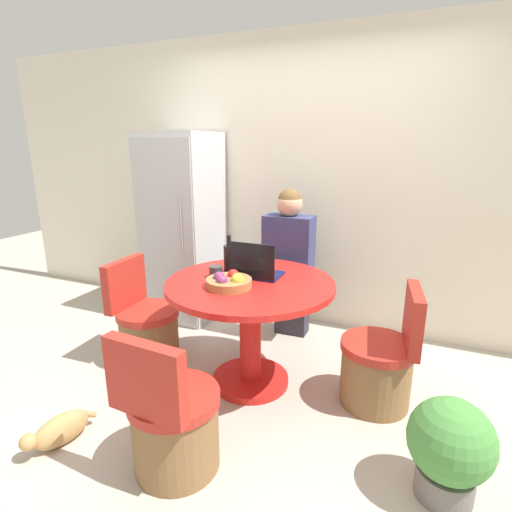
{
  "coord_description": "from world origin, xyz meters",
  "views": [
    {
      "loc": [
        0.98,
        -2.05,
        1.66
      ],
      "look_at": [
        -0.05,
        0.35,
        0.92
      ],
      "focal_mm": 28.0,
      "sensor_mm": 36.0,
      "label": 1
    }
  ],
  "objects_px": {
    "dining_table": "(250,311)",
    "chair_right_side": "(380,367)",
    "cat": "(59,430)",
    "bottle": "(229,258)",
    "person_seated": "(290,259)",
    "fruit_bowl": "(229,282)",
    "refrigerator": "(183,228)",
    "chair_near_camera": "(173,424)",
    "potted_plant": "(450,447)",
    "chair_left_side": "(147,329)",
    "laptop": "(257,269)"
  },
  "relations": [
    {
      "from": "potted_plant",
      "to": "refrigerator",
      "type": "bearing_deg",
      "value": 149.53
    },
    {
      "from": "chair_near_camera",
      "to": "potted_plant",
      "type": "xyz_separation_m",
      "value": [
        1.3,
        0.37,
        0.02
      ]
    },
    {
      "from": "fruit_bowl",
      "to": "person_seated",
      "type": "bearing_deg",
      "value": 84.16
    },
    {
      "from": "refrigerator",
      "to": "chair_right_side",
      "type": "bearing_deg",
      "value": -21.03
    },
    {
      "from": "dining_table",
      "to": "cat",
      "type": "relative_size",
      "value": 2.67
    },
    {
      "from": "fruit_bowl",
      "to": "refrigerator",
      "type": "bearing_deg",
      "value": 134.58
    },
    {
      "from": "person_seated",
      "to": "cat",
      "type": "distance_m",
      "value": 2.03
    },
    {
      "from": "chair_right_side",
      "to": "person_seated",
      "type": "relative_size",
      "value": 0.62
    },
    {
      "from": "chair_near_camera",
      "to": "chair_left_side",
      "type": "height_order",
      "value": "same"
    },
    {
      "from": "chair_right_side",
      "to": "bottle",
      "type": "relative_size",
      "value": 2.99
    },
    {
      "from": "bottle",
      "to": "laptop",
      "type": "bearing_deg",
      "value": -7.09
    },
    {
      "from": "person_seated",
      "to": "cat",
      "type": "xyz_separation_m",
      "value": [
        -0.77,
        -1.78,
        -0.63
      ]
    },
    {
      "from": "chair_near_camera",
      "to": "person_seated",
      "type": "bearing_deg",
      "value": -89.02
    },
    {
      "from": "cat",
      "to": "bottle",
      "type": "bearing_deg",
      "value": 169.79
    },
    {
      "from": "laptop",
      "to": "cat",
      "type": "height_order",
      "value": "laptop"
    },
    {
      "from": "refrigerator",
      "to": "chair_left_side",
      "type": "bearing_deg",
      "value": -76.31
    },
    {
      "from": "chair_near_camera",
      "to": "person_seated",
      "type": "xyz_separation_m",
      "value": [
        0.07,
        1.66,
        0.45
      ]
    },
    {
      "from": "chair_right_side",
      "to": "fruit_bowl",
      "type": "relative_size",
      "value": 2.75
    },
    {
      "from": "dining_table",
      "to": "bottle",
      "type": "height_order",
      "value": "bottle"
    },
    {
      "from": "person_seated",
      "to": "cat",
      "type": "bearing_deg",
      "value": 66.69
    },
    {
      "from": "refrigerator",
      "to": "person_seated",
      "type": "bearing_deg",
      "value": -4.39
    },
    {
      "from": "dining_table",
      "to": "chair_right_side",
      "type": "distance_m",
      "value": 0.92
    },
    {
      "from": "chair_right_side",
      "to": "potted_plant",
      "type": "relative_size",
      "value": 1.56
    },
    {
      "from": "chair_near_camera",
      "to": "chair_right_side",
      "type": "distance_m",
      "value": 1.35
    },
    {
      "from": "chair_right_side",
      "to": "dining_table",
      "type": "bearing_deg",
      "value": -90.0
    },
    {
      "from": "refrigerator",
      "to": "fruit_bowl",
      "type": "height_order",
      "value": "refrigerator"
    },
    {
      "from": "chair_near_camera",
      "to": "dining_table",
      "type": "bearing_deg",
      "value": -90.0
    },
    {
      "from": "chair_right_side",
      "to": "laptop",
      "type": "distance_m",
      "value": 1.03
    },
    {
      "from": "chair_right_side",
      "to": "person_seated",
      "type": "xyz_separation_m",
      "value": [
        -0.85,
        0.67,
        0.45
      ]
    },
    {
      "from": "refrigerator",
      "to": "chair_left_side",
      "type": "distance_m",
      "value": 1.12
    },
    {
      "from": "dining_table",
      "to": "cat",
      "type": "xyz_separation_m",
      "value": [
        -0.75,
        -0.99,
        -0.46
      ]
    },
    {
      "from": "bottle",
      "to": "cat",
      "type": "relative_size",
      "value": 0.64
    },
    {
      "from": "cat",
      "to": "person_seated",
      "type": "bearing_deg",
      "value": 171.92
    },
    {
      "from": "laptop",
      "to": "cat",
      "type": "bearing_deg",
      "value": 55.18
    },
    {
      "from": "dining_table",
      "to": "cat",
      "type": "distance_m",
      "value": 1.32
    },
    {
      "from": "chair_left_side",
      "to": "potted_plant",
      "type": "bearing_deg",
      "value": -104.65
    },
    {
      "from": "chair_near_camera",
      "to": "person_seated",
      "type": "distance_m",
      "value": 1.72
    },
    {
      "from": "refrigerator",
      "to": "chair_near_camera",
      "type": "bearing_deg",
      "value": -59.15
    },
    {
      "from": "potted_plant",
      "to": "person_seated",
      "type": "bearing_deg",
      "value": 133.67
    },
    {
      "from": "refrigerator",
      "to": "laptop",
      "type": "bearing_deg",
      "value": -35.26
    },
    {
      "from": "refrigerator",
      "to": "bottle",
      "type": "distance_m",
      "value": 1.15
    },
    {
      "from": "chair_left_side",
      "to": "fruit_bowl",
      "type": "xyz_separation_m",
      "value": [
        0.79,
        -0.12,
        0.54
      ]
    },
    {
      "from": "person_seated",
      "to": "fruit_bowl",
      "type": "height_order",
      "value": "person_seated"
    },
    {
      "from": "bottle",
      "to": "person_seated",
      "type": "bearing_deg",
      "value": 70.43
    },
    {
      "from": "refrigerator",
      "to": "dining_table",
      "type": "xyz_separation_m",
      "value": [
        1.09,
        -0.87,
        -0.33
      ]
    },
    {
      "from": "chair_left_side",
      "to": "bottle",
      "type": "distance_m",
      "value": 0.91
    },
    {
      "from": "chair_left_side",
      "to": "cat",
      "type": "relative_size",
      "value": 1.91
    },
    {
      "from": "chair_right_side",
      "to": "potted_plant",
      "type": "bearing_deg",
      "value": 23.77
    },
    {
      "from": "chair_left_side",
      "to": "person_seated",
      "type": "bearing_deg",
      "value": -49.36
    },
    {
      "from": "person_seated",
      "to": "potted_plant",
      "type": "height_order",
      "value": "person_seated"
    }
  ]
}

